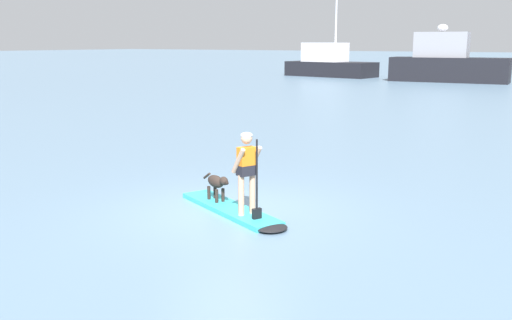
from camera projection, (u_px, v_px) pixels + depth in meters
ground_plane at (230, 211)px, 11.89m from camera, size 400.00×400.00×0.00m
paddleboard at (235, 211)px, 11.70m from camera, size 3.23×1.88×0.10m
person_paddler at (247, 168)px, 11.14m from camera, size 0.68×0.60×1.62m
dog at (217, 183)px, 12.21m from camera, size 0.96×0.48×0.58m
moored_boat_port at (329, 64)px, 58.07m from camera, size 9.36×4.67×9.98m
moored_boat_center at (447, 63)px, 49.98m from camera, size 10.02×3.52×4.89m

